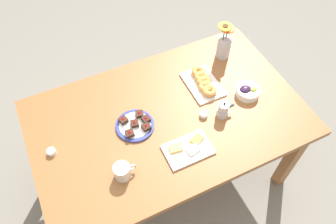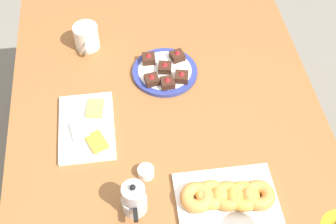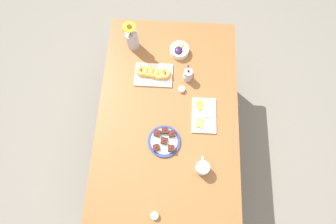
{
  "view_description": "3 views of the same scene",
  "coord_description": "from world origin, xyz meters",
  "px_view_note": "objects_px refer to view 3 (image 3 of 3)",
  "views": [
    {
      "loc": [
        -0.48,
        -1.01,
        2.31
      ],
      "look_at": [
        0.0,
        0.0,
        0.78
      ],
      "focal_mm": 35.0,
      "sensor_mm": 36.0,
      "label": 1
    },
    {
      "loc": [
        0.9,
        -0.12,
        1.91
      ],
      "look_at": [
        0.0,
        0.0,
        0.78
      ],
      "focal_mm": 50.0,
      "sensor_mm": 36.0,
      "label": 2
    },
    {
      "loc": [
        -0.61,
        -0.03,
        2.5
      ],
      "look_at": [
        0.0,
        0.0,
        0.78
      ],
      "focal_mm": 28.0,
      "sensor_mm": 36.0,
      "label": 3
    }
  ],
  "objects_px": {
    "jam_cup_berry": "(182,89)",
    "dessert_plate": "(164,141)",
    "croissant_platter": "(154,73)",
    "coffee_mug": "(202,168)",
    "flower_vase": "(132,39)",
    "grape_bowl": "(179,50)",
    "dining_table": "(168,118)",
    "moka_pot": "(188,75)",
    "cheese_platter": "(204,115)",
    "jam_cup_honey": "(155,216)"
  },
  "relations": [
    {
      "from": "jam_cup_honey",
      "to": "grape_bowl",
      "type": "bearing_deg",
      "value": -5.17
    },
    {
      "from": "dining_table",
      "to": "jam_cup_honey",
      "type": "xyz_separation_m",
      "value": [
        -0.68,
        0.05,
        0.1
      ]
    },
    {
      "from": "coffee_mug",
      "to": "cheese_platter",
      "type": "xyz_separation_m",
      "value": [
        0.37,
        -0.01,
        -0.04
      ]
    },
    {
      "from": "cheese_platter",
      "to": "moka_pot",
      "type": "xyz_separation_m",
      "value": [
        0.29,
        0.12,
        0.04
      ]
    },
    {
      "from": "dessert_plate",
      "to": "moka_pot",
      "type": "height_order",
      "value": "moka_pot"
    },
    {
      "from": "jam_cup_honey",
      "to": "moka_pot",
      "type": "bearing_deg",
      "value": -10.37
    },
    {
      "from": "grape_bowl",
      "to": "jam_cup_berry",
      "type": "xyz_separation_m",
      "value": [
        -0.32,
        -0.03,
        -0.01
      ]
    },
    {
      "from": "cheese_platter",
      "to": "jam_cup_honey",
      "type": "height_order",
      "value": "cheese_platter"
    },
    {
      "from": "flower_vase",
      "to": "jam_cup_berry",
      "type": "bearing_deg",
      "value": -132.83
    },
    {
      "from": "cheese_platter",
      "to": "grape_bowl",
      "type": "bearing_deg",
      "value": 20.64
    },
    {
      "from": "dining_table",
      "to": "croissant_platter",
      "type": "height_order",
      "value": "croissant_platter"
    },
    {
      "from": "cheese_platter",
      "to": "jam_cup_berry",
      "type": "distance_m",
      "value": 0.25
    },
    {
      "from": "jam_cup_honey",
      "to": "jam_cup_berry",
      "type": "xyz_separation_m",
      "value": [
        0.87,
        -0.14,
        0.0
      ]
    },
    {
      "from": "croissant_platter",
      "to": "dessert_plate",
      "type": "distance_m",
      "value": 0.52
    },
    {
      "from": "jam_cup_berry",
      "to": "coffee_mug",
      "type": "bearing_deg",
      "value": -164.75
    },
    {
      "from": "flower_vase",
      "to": "moka_pot",
      "type": "relative_size",
      "value": 2.22
    },
    {
      "from": "cheese_platter",
      "to": "flower_vase",
      "type": "bearing_deg",
      "value": 45.16
    },
    {
      "from": "dining_table",
      "to": "dessert_plate",
      "type": "xyz_separation_m",
      "value": [
        -0.2,
        0.02,
        0.1
      ]
    },
    {
      "from": "croissant_platter",
      "to": "dessert_plate",
      "type": "relative_size",
      "value": 1.29
    },
    {
      "from": "coffee_mug",
      "to": "dessert_plate",
      "type": "bearing_deg",
      "value": 56.31
    },
    {
      "from": "croissant_platter",
      "to": "jam_cup_berry",
      "type": "height_order",
      "value": "croissant_platter"
    },
    {
      "from": "dining_table",
      "to": "jam_cup_berry",
      "type": "bearing_deg",
      "value": -25.09
    },
    {
      "from": "dining_table",
      "to": "jam_cup_honey",
      "type": "distance_m",
      "value": 0.69
    },
    {
      "from": "croissant_platter",
      "to": "dining_table",
      "type": "bearing_deg",
      "value": -157.91
    },
    {
      "from": "grape_bowl",
      "to": "jam_cup_berry",
      "type": "height_order",
      "value": "grape_bowl"
    },
    {
      "from": "croissant_platter",
      "to": "moka_pot",
      "type": "xyz_separation_m",
      "value": [
        -0.01,
        -0.25,
        0.03
      ]
    },
    {
      "from": "dining_table",
      "to": "croissant_platter",
      "type": "distance_m",
      "value": 0.35
    },
    {
      "from": "dessert_plate",
      "to": "cheese_platter",
      "type": "bearing_deg",
      "value": -53.02
    },
    {
      "from": "cheese_platter",
      "to": "dessert_plate",
      "type": "xyz_separation_m",
      "value": [
        -0.2,
        0.27,
        0.0
      ]
    },
    {
      "from": "dessert_plate",
      "to": "grape_bowl",
      "type": "bearing_deg",
      "value": -6.1
    },
    {
      "from": "dining_table",
      "to": "dessert_plate",
      "type": "bearing_deg",
      "value": 175.51
    },
    {
      "from": "coffee_mug",
      "to": "flower_vase",
      "type": "relative_size",
      "value": 0.46
    },
    {
      "from": "dining_table",
      "to": "grape_bowl",
      "type": "xyz_separation_m",
      "value": [
        0.51,
        -0.06,
        0.12
      ]
    },
    {
      "from": "dessert_plate",
      "to": "coffee_mug",
      "type": "bearing_deg",
      "value": -123.69
    },
    {
      "from": "dining_table",
      "to": "dessert_plate",
      "type": "distance_m",
      "value": 0.22
    },
    {
      "from": "coffee_mug",
      "to": "jam_cup_honey",
      "type": "xyz_separation_m",
      "value": [
        -0.31,
        0.29,
        -0.03
      ]
    },
    {
      "from": "coffee_mug",
      "to": "cheese_platter",
      "type": "distance_m",
      "value": 0.38
    },
    {
      "from": "dining_table",
      "to": "moka_pot",
      "type": "bearing_deg",
      "value": -24.01
    },
    {
      "from": "coffee_mug",
      "to": "moka_pot",
      "type": "height_order",
      "value": "moka_pot"
    },
    {
      "from": "grape_bowl",
      "to": "jam_cup_honey",
      "type": "xyz_separation_m",
      "value": [
        -1.19,
        0.11,
        -0.01
      ]
    },
    {
      "from": "grape_bowl",
      "to": "moka_pot",
      "type": "distance_m",
      "value": 0.23
    },
    {
      "from": "dining_table",
      "to": "coffee_mug",
      "type": "distance_m",
      "value": 0.46
    },
    {
      "from": "cheese_platter",
      "to": "moka_pot",
      "type": "bearing_deg",
      "value": 22.89
    },
    {
      "from": "jam_cup_honey",
      "to": "jam_cup_berry",
      "type": "bearing_deg",
      "value": -8.94
    },
    {
      "from": "grape_bowl",
      "to": "flower_vase",
      "type": "height_order",
      "value": "flower_vase"
    },
    {
      "from": "flower_vase",
      "to": "dessert_plate",
      "type": "bearing_deg",
      "value": -159.29
    },
    {
      "from": "moka_pot",
      "to": "cheese_platter",
      "type": "bearing_deg",
      "value": -157.11
    },
    {
      "from": "dining_table",
      "to": "croissant_platter",
      "type": "bearing_deg",
      "value": 22.09
    },
    {
      "from": "jam_cup_berry",
      "to": "dessert_plate",
      "type": "distance_m",
      "value": 0.4
    },
    {
      "from": "jam_cup_honey",
      "to": "dessert_plate",
      "type": "xyz_separation_m",
      "value": [
        0.48,
        -0.03,
        -0.0
      ]
    }
  ]
}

